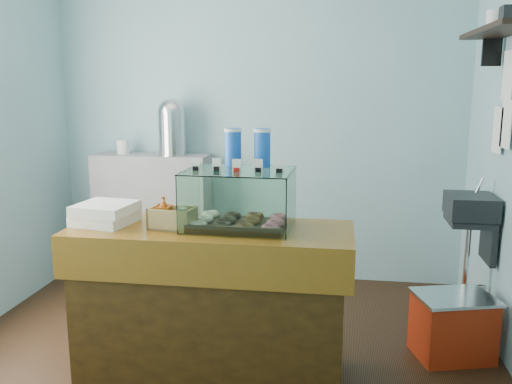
% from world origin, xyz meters
% --- Properties ---
extents(ground, '(3.50, 3.50, 0.00)m').
position_xyz_m(ground, '(0.00, 0.00, 0.00)').
color(ground, black).
rests_on(ground, ground).
extents(room_shell, '(3.54, 3.04, 2.82)m').
position_xyz_m(room_shell, '(0.03, 0.01, 1.71)').
color(room_shell, '#80B0BB').
rests_on(room_shell, ground).
extents(counter, '(1.60, 0.60, 0.90)m').
position_xyz_m(counter, '(0.00, -0.25, 0.46)').
color(counter, '#462B0D').
rests_on(counter, ground).
extents(back_shelf, '(1.00, 0.32, 1.10)m').
position_xyz_m(back_shelf, '(-0.90, 1.32, 0.55)').
color(back_shelf, gray).
rests_on(back_shelf, ground).
extents(display_case, '(0.61, 0.46, 0.55)m').
position_xyz_m(display_case, '(0.16, -0.18, 1.08)').
color(display_case, black).
rests_on(display_case, counter).
extents(condiment_crate, '(0.27, 0.18, 0.18)m').
position_xyz_m(condiment_crate, '(-0.21, -0.30, 0.97)').
color(condiment_crate, tan).
rests_on(condiment_crate, counter).
extents(pastry_boxes, '(0.35, 0.36, 0.12)m').
position_xyz_m(pastry_boxes, '(-0.62, -0.25, 0.96)').
color(pastry_boxes, white).
rests_on(pastry_boxes, counter).
extents(coffee_urn, '(0.26, 0.26, 0.48)m').
position_xyz_m(coffee_urn, '(-0.70, 1.30, 1.35)').
color(coffee_urn, silver).
rests_on(coffee_urn, back_shelf).
extents(red_cooler, '(0.55, 0.47, 0.41)m').
position_xyz_m(red_cooler, '(1.44, 0.19, 0.21)').
color(red_cooler, '#B6280E').
rests_on(red_cooler, ground).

